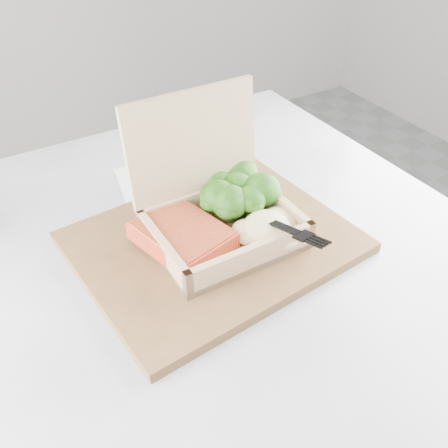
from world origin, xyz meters
TOP-DOWN VIEW (x-y plane):
  - cafe_table at (0.13, 0.31)m, footprint 0.88×0.88m
  - serving_tray at (0.18, 0.34)m, footprint 0.39×0.32m
  - takeout_container at (0.19, 0.36)m, footprint 0.19×0.17m
  - salmon_fillet at (0.13, 0.34)m, footprint 0.12×0.14m
  - broccoli_pile at (0.24, 0.38)m, footprint 0.13×0.13m
  - mashed_potatoes at (0.24, 0.30)m, footprint 0.11×0.09m
  - plastic_fork at (0.23, 0.31)m, footprint 0.04×0.16m
  - receipt at (0.16, 0.53)m, footprint 0.10×0.15m

SIDE VIEW (x-z plane):
  - cafe_table at x=0.13m, z-range 0.18..0.94m
  - receipt at x=0.16m, z-range 0.76..0.76m
  - serving_tray at x=0.18m, z-range 0.76..0.77m
  - salmon_fillet at x=0.13m, z-range 0.78..0.81m
  - mashed_potatoes at x=0.24m, z-range 0.78..0.82m
  - broccoli_pile at x=0.24m, z-range 0.78..0.83m
  - plastic_fork at x=0.23m, z-range 0.80..0.83m
  - takeout_container at x=0.19m, z-range 0.72..0.91m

